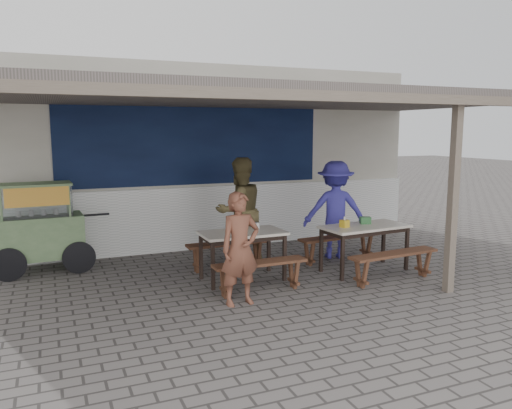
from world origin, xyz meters
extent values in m
plane|color=#5F5956|center=(0.00, 0.00, 0.00)|extent=(60.00, 60.00, 0.00)
cube|color=beige|center=(0.00, 3.60, 1.75)|extent=(9.00, 1.20, 3.50)
cube|color=white|center=(0.00, 2.97, 0.60)|extent=(9.00, 0.10, 1.20)
cube|color=#0E1D44|center=(-0.20, 2.98, 2.05)|extent=(5.00, 0.03, 1.60)
cube|color=#5F5652|center=(0.00, 1.00, 2.75)|extent=(9.00, 4.20, 0.12)
cube|color=#79695B|center=(0.00, -1.05, 2.65)|extent=(9.00, 0.12, 0.12)
cube|color=#79695B|center=(2.35, -0.90, 1.35)|extent=(0.11, 0.11, 2.70)
cube|color=silver|center=(-0.13, 0.74, 0.73)|extent=(1.26, 0.71, 0.04)
cube|color=black|center=(-0.13, 0.74, 0.67)|extent=(1.16, 0.60, 0.06)
cube|color=black|center=(-0.69, 0.45, 0.35)|extent=(0.05, 0.05, 0.71)
cube|color=black|center=(0.44, 0.46, 0.35)|extent=(0.05, 0.05, 0.71)
cube|color=black|center=(-0.70, 1.03, 0.35)|extent=(0.05, 0.05, 0.71)
cube|color=black|center=(0.44, 1.04, 0.35)|extent=(0.05, 0.05, 0.71)
cube|color=brown|center=(-0.12, 0.08, 0.43)|extent=(1.36, 0.29, 0.04)
cube|color=brown|center=(-0.65, 0.08, 0.21)|extent=(0.05, 0.28, 0.41)
cube|color=brown|center=(0.41, 0.09, 0.21)|extent=(0.05, 0.28, 0.41)
cube|color=brown|center=(-0.13, 1.41, 0.43)|extent=(1.36, 0.29, 0.04)
cube|color=brown|center=(-0.66, 1.40, 0.21)|extent=(0.05, 0.28, 0.41)
cube|color=brown|center=(0.39, 1.41, 0.21)|extent=(0.05, 0.28, 0.41)
cube|color=silver|center=(1.87, 0.46, 0.73)|extent=(1.47, 0.79, 0.04)
cube|color=black|center=(1.87, 0.46, 0.67)|extent=(1.37, 0.68, 0.06)
cube|color=black|center=(1.25, 0.12, 0.35)|extent=(0.05, 0.05, 0.71)
cube|color=black|center=(2.55, 0.24, 0.35)|extent=(0.05, 0.05, 0.71)
cube|color=black|center=(1.20, 0.68, 0.35)|extent=(0.05, 0.05, 0.71)
cube|color=black|center=(2.50, 0.79, 0.35)|extent=(0.05, 0.05, 0.71)
cube|color=brown|center=(1.93, -0.22, 0.43)|extent=(1.54, 0.41, 0.04)
cube|color=brown|center=(1.32, -0.27, 0.21)|extent=(0.07, 0.28, 0.41)
cube|color=brown|center=(2.54, -0.17, 0.21)|extent=(0.07, 0.28, 0.41)
cube|color=brown|center=(1.82, 1.13, 0.43)|extent=(1.54, 0.41, 0.04)
cube|color=brown|center=(1.21, 1.08, 0.21)|extent=(0.07, 0.28, 0.41)
cube|color=brown|center=(2.42, 1.18, 0.21)|extent=(0.07, 0.28, 0.41)
cube|color=#719060|center=(-2.92, 2.40, 0.60)|extent=(1.27, 0.71, 0.64)
cube|color=#719060|center=(-2.92, 2.40, 0.26)|extent=(1.22, 0.67, 0.05)
cylinder|color=black|center=(-3.41, 2.02, 0.26)|extent=(0.52, 0.07, 0.51)
cylinder|color=black|center=(-2.40, 2.08, 0.26)|extent=(0.52, 0.07, 0.51)
cube|color=silver|center=(-2.97, 2.40, 1.17)|extent=(1.04, 0.61, 0.50)
cube|color=#719060|center=(-2.97, 2.40, 1.42)|extent=(1.08, 0.64, 0.04)
cube|color=orange|center=(-2.95, 2.10, 1.26)|extent=(0.92, 0.07, 0.29)
cylinder|color=black|center=(-2.19, 2.44, 0.87)|extent=(0.64, 0.07, 0.04)
imported|color=brown|center=(-0.54, -0.24, 0.74)|extent=(0.57, 0.40, 1.48)
imported|color=brown|center=(0.19, 1.69, 0.91)|extent=(1.00, 0.85, 1.81)
imported|color=#3A35A1|center=(1.90, 1.41, 0.86)|extent=(1.28, 1.04, 1.73)
cube|color=gold|center=(1.48, 0.45, 0.81)|extent=(0.14, 0.14, 0.12)
cube|color=#2D6735|center=(1.96, 0.58, 0.81)|extent=(0.19, 0.16, 0.11)
cylinder|color=silver|center=(0.15, 0.85, 0.80)|extent=(0.09, 0.09, 0.10)
imported|color=white|center=(-0.19, 0.86, 0.77)|extent=(0.26, 0.26, 0.05)
camera|label=1|loc=(-2.79, -6.12, 2.26)|focal=35.00mm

